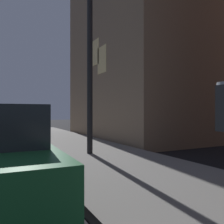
% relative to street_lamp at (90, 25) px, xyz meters
% --- Properties ---
extents(street_lamp, '(0.44, 0.44, 5.58)m').
position_rel_street_lamp_xyz_m(street_lamp, '(0.00, 0.00, 0.00)').
color(street_lamp, black).
rests_on(street_lamp, sidewalk).
extents(building_mid, '(6.09, 7.99, 12.62)m').
position_rel_street_lamp_xyz_m(building_mid, '(4.88, 3.96, 2.48)').
color(building_mid, '#8C7259').
rests_on(building_mid, ground).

